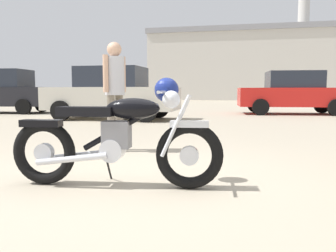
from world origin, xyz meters
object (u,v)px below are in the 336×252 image
pale_sedan_back (112,93)px  bystander (115,85)px  vintage_motorcycle (121,136)px  silver_sedan_mid (3,91)px  white_estate_far (293,93)px

pale_sedan_back → bystander: bearing=111.0°
vintage_motorcycle → bystander: bystander is taller
vintage_motorcycle → bystander: 2.13m
vintage_motorcycle → pale_sedan_back: bearing=106.1°
bystander → pale_sedan_back: bearing=134.6°
bystander → pale_sedan_back: pale_sedan_back is taller
vintage_motorcycle → pale_sedan_back: (-3.18, 7.44, 0.34)m
bystander → pale_sedan_back: size_ratio=0.39×
pale_sedan_back → vintage_motorcycle: bearing=111.2°
bystander → silver_sedan_mid: 10.98m
vintage_motorcycle → pale_sedan_back: pale_sedan_back is taller
vintage_motorcycle → white_estate_far: 11.79m
bystander → pale_sedan_back: (-2.36, 5.55, -0.18)m
white_estate_far → pale_sedan_back: 7.16m
vintage_motorcycle → white_estate_far: white_estate_far is taller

